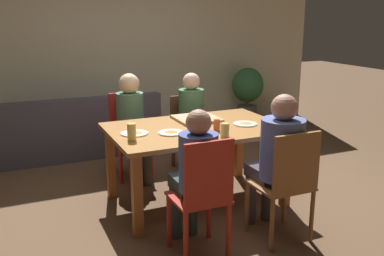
{
  "coord_description": "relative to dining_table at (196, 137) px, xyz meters",
  "views": [
    {
      "loc": [
        -1.68,
        -3.67,
        1.83
      ],
      "look_at": [
        0.0,
        0.1,
        0.73
      ],
      "focal_mm": 40.67,
      "sensor_mm": 36.0,
      "label": 1
    }
  ],
  "objects": [
    {
      "name": "plate_1",
      "position": [
        -0.62,
        -0.01,
        0.11
      ],
      "size": [
        0.25,
        0.25,
        0.03
      ],
      "color": "white",
      "rests_on": "dining_table"
    },
    {
      "name": "drinking_glass_1",
      "position": [
        0.11,
        -0.21,
        0.15
      ],
      "size": [
        0.06,
        0.06,
        0.11
      ],
      "primitive_type": "cylinder",
      "color": "#B6492A",
      "rests_on": "dining_table"
    },
    {
      "name": "person_2",
      "position": [
        0.34,
        0.8,
        0.01
      ],
      "size": [
        0.29,
        0.51,
        1.17
      ],
      "color": "#3C3448",
      "rests_on": "ground"
    },
    {
      "name": "person_3",
      "position": [
        -0.39,
        0.87,
        0.03
      ],
      "size": [
        0.31,
        0.52,
        1.19
      ],
      "color": "#3E3D36",
      "rests_on": "ground"
    },
    {
      "name": "plate_0",
      "position": [
        -0.15,
        -0.35,
        0.11
      ],
      "size": [
        0.23,
        0.23,
        0.03
      ],
      "color": "white",
      "rests_on": "dining_table"
    },
    {
      "name": "person_0",
      "position": [
        0.34,
        -0.87,
        0.05
      ],
      "size": [
        0.35,
        0.53,
        1.22
      ],
      "color": "#3E373D",
      "rests_on": "ground"
    },
    {
      "name": "dining_table",
      "position": [
        0.0,
        0.0,
        0.0
      ],
      "size": [
        1.66,
        1.08,
        0.77
      ],
      "color": "#A06831",
      "rests_on": "ground"
    },
    {
      "name": "person_1",
      "position": [
        -0.39,
        -0.82,
        0.0
      ],
      "size": [
        0.3,
        0.49,
        1.15
      ],
      "color": "#2F3E3B",
      "rests_on": "ground"
    },
    {
      "name": "chair_2",
      "position": [
        0.34,
        0.94,
        -0.2
      ],
      "size": [
        0.4,
        0.39,
        0.88
      ],
      "color": "brown",
      "rests_on": "ground"
    },
    {
      "name": "couch",
      "position": [
        -0.8,
        2.07,
        -0.39
      ],
      "size": [
        2.1,
        0.91,
        0.8
      ],
      "color": "#46434D",
      "rests_on": "ground"
    },
    {
      "name": "drinking_glass_3",
      "position": [
        0.08,
        -0.43,
        0.16
      ],
      "size": [
        0.08,
        0.08,
        0.13
      ],
      "primitive_type": "cylinder",
      "color": "#DAC965",
      "rests_on": "dining_table"
    },
    {
      "name": "pizza_box_0",
      "position": [
        0.12,
        0.25,
        0.11
      ],
      "size": [
        0.42,
        0.42,
        0.03
      ],
      "color": "tan",
      "rests_on": "dining_table"
    },
    {
      "name": "plate_2",
      "position": [
        0.48,
        -0.11,
        0.11
      ],
      "size": [
        0.24,
        0.24,
        0.03
      ],
      "color": "white",
      "rests_on": "dining_table"
    },
    {
      "name": "plate_3",
      "position": [
        -0.31,
        -0.12,
        0.11
      ],
      "size": [
        0.24,
        0.24,
        0.03
      ],
      "color": "white",
      "rests_on": "dining_table"
    },
    {
      "name": "back_wall",
      "position": [
        0.0,
        2.75,
        0.74
      ],
      "size": [
        6.63,
        0.12,
        2.83
      ],
      "primitive_type": "cube",
      "color": "beige",
      "rests_on": "ground"
    },
    {
      "name": "chair_1",
      "position": [
        -0.39,
        -0.97,
        -0.14
      ],
      "size": [
        0.41,
        0.39,
        0.96
      ],
      "color": "#AC2B1F",
      "rests_on": "ground"
    },
    {
      "name": "drinking_glass_2",
      "position": [
        -0.69,
        -0.19,
        0.17
      ],
      "size": [
        0.08,
        0.08,
        0.15
      ],
      "primitive_type": "cylinder",
      "color": "#E0C860",
      "rests_on": "dining_table"
    },
    {
      "name": "drinking_glass_0",
      "position": [
        0.71,
        -0.31,
        0.16
      ],
      "size": [
        0.07,
        0.07,
        0.13
      ],
      "primitive_type": "cylinder",
      "color": "silver",
      "rests_on": "dining_table"
    },
    {
      "name": "potted_plant",
      "position": [
        2.02,
        2.38,
        -0.08
      ],
      "size": [
        0.51,
        0.51,
        0.97
      ],
      "color": "#515455",
      "rests_on": "ground"
    },
    {
      "name": "chair_3",
      "position": [
        -0.39,
        1.01,
        -0.15
      ],
      "size": [
        0.41,
        0.38,
        0.95
      ],
      "color": "#B12521",
      "rests_on": "ground"
    },
    {
      "name": "chair_0",
      "position": [
        0.34,
        -1.02,
        -0.13
      ],
      "size": [
        0.44,
        0.42,
        0.95
      ],
      "color": "brown",
      "rests_on": "ground"
    },
    {
      "name": "ground_plane",
      "position": [
        0.0,
        0.0,
        -0.67
      ],
      "size": [
        20.0,
        20.0,
        0.0
      ],
      "primitive_type": "plane",
      "color": "brown"
    }
  ]
}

